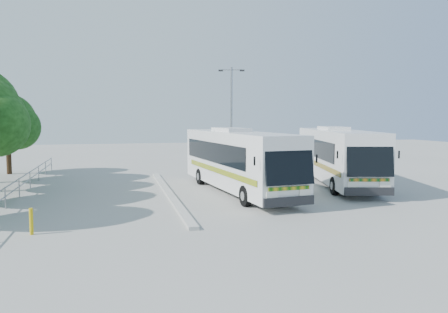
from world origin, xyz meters
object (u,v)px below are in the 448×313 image
object	(u,v)px
coach_main	(237,159)
coach_adjacent	(337,155)
bollard	(31,221)
lamppost	(231,115)
tree_far_e	(8,121)

from	to	relation	value
coach_main	coach_adjacent	world-z (taller)	coach_adjacent
bollard	coach_adjacent	bearing A→B (deg)	26.50
coach_main	bollard	size ratio (longest dim) A/B	12.91
lamppost	bollard	xyz separation A→B (m)	(-11.35, -14.91, -3.85)
lamppost	bollard	bearing A→B (deg)	-112.57
coach_main	lamppost	xyz separation A→B (m)	(1.80, 8.06, 2.48)
coach_adjacent	bollard	size ratio (longest dim) A/B	12.99
coach_main	lamppost	size ratio (longest dim) A/B	1.57
lamppost	coach_adjacent	bearing A→B (deg)	-38.66
coach_main	tree_far_e	bearing A→B (deg)	134.65
lamppost	bollard	size ratio (longest dim) A/B	8.21
tree_far_e	coach_adjacent	distance (m)	23.44
coach_main	lamppost	world-z (taller)	lamppost
coach_main	bollard	xyz separation A→B (m)	(-9.55, -6.85, -1.37)
tree_far_e	coach_adjacent	xyz separation A→B (m)	(20.99, -10.24, -2.03)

